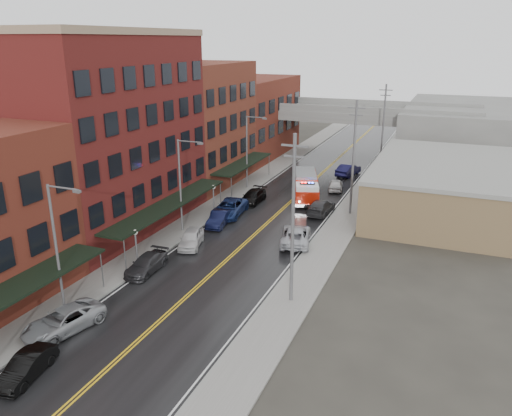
% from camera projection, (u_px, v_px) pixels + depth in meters
% --- Properties ---
extents(ground, '(220.00, 220.00, 0.00)m').
position_uv_depth(ground, '(58.00, 414.00, 24.76)').
color(ground, '#2D2B26').
rests_on(ground, ground).
extents(road, '(11.00, 160.00, 0.02)m').
position_uv_depth(road, '(270.00, 221.00, 51.10)').
color(road, black).
rests_on(road, ground).
extents(sidewalk_left, '(3.00, 160.00, 0.15)m').
position_uv_depth(sidewalk_left, '(206.00, 211.00, 53.67)').
color(sidewalk_left, slate).
rests_on(sidewalk_left, ground).
extents(sidewalk_right, '(3.00, 160.00, 0.15)m').
position_uv_depth(sidewalk_right, '(340.00, 230.00, 48.49)').
color(sidewalk_right, slate).
rests_on(sidewalk_right, ground).
extents(curb_left, '(0.30, 160.00, 0.15)m').
position_uv_depth(curb_left, '(220.00, 213.00, 53.09)').
color(curb_left, gray).
rests_on(curb_left, ground).
extents(curb_right, '(0.30, 160.00, 0.15)m').
position_uv_depth(curb_right, '(324.00, 228.00, 49.07)').
color(curb_right, gray).
rests_on(curb_right, ground).
extents(brick_building_b, '(9.00, 20.00, 18.00)m').
position_uv_depth(brick_building_b, '(112.00, 136.00, 46.80)').
color(brick_building_b, '#501515').
rests_on(brick_building_b, ground).
extents(brick_building_c, '(9.00, 15.00, 15.00)m').
position_uv_depth(brick_building_c, '(201.00, 125.00, 62.64)').
color(brick_building_c, maroon).
rests_on(brick_building_c, ground).
extents(brick_building_far, '(9.00, 20.00, 12.00)m').
position_uv_depth(brick_building_far, '(253.00, 117.00, 78.49)').
color(brick_building_far, '#5E2A18').
rests_on(brick_building_far, ground).
extents(tan_building, '(14.00, 22.00, 5.00)m').
position_uv_depth(tan_building, '(443.00, 188.00, 53.40)').
color(tan_building, olive).
rests_on(tan_building, ground).
extents(right_far_block, '(18.00, 30.00, 8.00)m').
position_uv_depth(right_far_block, '(466.00, 131.00, 78.55)').
color(right_far_block, slate).
rests_on(right_far_block, ground).
extents(awning_0, '(2.60, 16.00, 3.09)m').
position_uv_depth(awning_0, '(2.00, 296.00, 29.98)').
color(awning_0, black).
rests_on(awning_0, ground).
extents(awning_1, '(2.60, 18.00, 3.09)m').
position_uv_depth(awning_1, '(169.00, 204.00, 46.66)').
color(awning_1, black).
rests_on(awning_1, ground).
extents(awning_2, '(2.60, 13.00, 3.09)m').
position_uv_depth(awning_2, '(243.00, 164.00, 62.03)').
color(awning_2, black).
rests_on(awning_2, ground).
extents(globe_lamp_1, '(0.44, 0.44, 3.12)m').
position_uv_depth(globe_lamp_1, '(136.00, 239.00, 40.34)').
color(globe_lamp_1, '#59595B').
rests_on(globe_lamp_1, ground).
extents(globe_lamp_2, '(0.44, 0.44, 3.12)m').
position_uv_depth(globe_lamp_2, '(213.00, 192.00, 52.64)').
color(globe_lamp_2, '#59595B').
rests_on(globe_lamp_2, ground).
extents(street_lamp_0, '(2.64, 0.22, 9.00)m').
position_uv_depth(street_lamp_0, '(58.00, 241.00, 32.45)').
color(street_lamp_0, '#59595B').
rests_on(street_lamp_0, ground).
extents(street_lamp_1, '(2.64, 0.22, 9.00)m').
position_uv_depth(street_lamp_1, '(182.00, 180.00, 46.50)').
color(street_lamp_1, '#59595B').
rests_on(street_lamp_1, ground).
extents(street_lamp_2, '(2.64, 0.22, 9.00)m').
position_uv_depth(street_lamp_2, '(249.00, 148.00, 60.55)').
color(street_lamp_2, '#59595B').
rests_on(street_lamp_2, ground).
extents(utility_pole_0, '(1.80, 0.24, 12.00)m').
position_uv_depth(utility_pole_0, '(293.00, 218.00, 33.35)').
color(utility_pole_0, '#59595B').
rests_on(utility_pole_0, ground).
extents(utility_pole_1, '(1.80, 0.24, 12.00)m').
position_uv_depth(utility_pole_1, '(354.00, 156.00, 50.91)').
color(utility_pole_1, '#59595B').
rests_on(utility_pole_1, ground).
extents(utility_pole_2, '(1.80, 0.24, 12.00)m').
position_uv_depth(utility_pole_2, '(383.00, 126.00, 68.48)').
color(utility_pole_2, '#59595B').
rests_on(utility_pole_2, ground).
extents(overpass, '(40.00, 10.00, 7.50)m').
position_uv_depth(overpass, '(342.00, 119.00, 77.28)').
color(overpass, slate).
rests_on(overpass, ground).
extents(fire_truck, '(5.25, 8.55, 2.98)m').
position_uv_depth(fire_truck, '(306.00, 186.00, 57.53)').
color(fire_truck, '#9B1507').
rests_on(fire_truck, ground).
extents(parked_car_left_1, '(2.02, 4.20, 1.33)m').
position_uv_depth(parked_car_left_1, '(26.00, 367.00, 27.23)').
color(parked_car_left_1, black).
rests_on(parked_car_left_1, ground).
extents(parked_car_left_2, '(3.64, 5.72, 1.47)m').
position_uv_depth(parked_car_left_2, '(64.00, 321.00, 31.58)').
color(parked_car_left_2, gray).
rests_on(parked_car_left_2, ground).
extents(parked_car_left_3, '(2.06, 4.69, 1.34)m').
position_uv_depth(parked_car_left_3, '(146.00, 264.00, 39.71)').
color(parked_car_left_3, '#29292C').
rests_on(parked_car_left_3, ground).
extents(parked_car_left_4, '(2.97, 4.74, 1.50)m').
position_uv_depth(parked_car_left_4, '(191.00, 238.00, 44.65)').
color(parked_car_left_4, silver).
rests_on(parked_car_left_4, ground).
extents(parked_car_left_5, '(2.09, 4.56, 1.45)m').
position_uv_depth(parked_car_left_5, '(219.00, 218.00, 49.65)').
color(parked_car_left_5, black).
rests_on(parked_car_left_5, ground).
extents(parked_car_left_6, '(3.27, 6.12, 1.63)m').
position_uv_depth(parked_car_left_6, '(229.00, 208.00, 52.46)').
color(parked_car_left_6, navy).
rests_on(parked_car_left_6, ground).
extents(parked_car_left_7, '(1.99, 4.88, 1.41)m').
position_uv_depth(parked_car_left_7, '(253.00, 197.00, 56.58)').
color(parked_car_left_7, black).
rests_on(parked_car_left_7, ground).
extents(parked_car_right_0, '(3.90, 6.06, 1.55)m').
position_uv_depth(parked_car_right_0, '(295.00, 235.00, 45.25)').
color(parked_car_right_0, '#B3B5BC').
rests_on(parked_car_right_0, ground).
extents(parked_car_right_1, '(2.29, 5.21, 1.49)m').
position_uv_depth(parked_car_right_1, '(321.00, 207.00, 53.05)').
color(parked_car_right_1, '#2B2B2E').
rests_on(parked_car_right_1, ground).
extents(parked_car_right_2, '(2.34, 4.30, 1.39)m').
position_uv_depth(parked_car_right_2, '(336.00, 185.00, 61.28)').
color(parked_car_right_2, silver).
rests_on(parked_car_right_2, ground).
extents(parked_car_right_3, '(2.72, 5.16, 1.62)m').
position_uv_depth(parked_car_right_3, '(348.00, 170.00, 67.87)').
color(parked_car_right_3, black).
rests_on(parked_car_right_3, ground).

